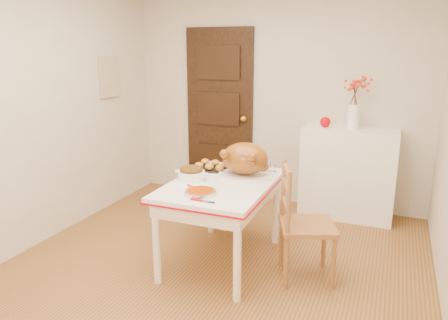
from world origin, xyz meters
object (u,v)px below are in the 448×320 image
at_px(sideboard, 348,173).
at_px(turkey_platter, 245,160).
at_px(pumpkin_pie, 200,191).
at_px(chair_oak, 308,223).
at_px(kitchen_table, 222,222).

height_order(sideboard, turkey_platter, turkey_platter).
bearing_deg(pumpkin_pie, sideboard, 63.58).
height_order(chair_oak, pumpkin_pie, chair_oak).
height_order(sideboard, kitchen_table, sideboard).
height_order(chair_oak, turkey_platter, turkey_platter).
relative_size(sideboard, pumpkin_pie, 4.06).
bearing_deg(turkey_platter, sideboard, 54.58).
bearing_deg(turkey_platter, chair_oak, -24.66).
xyz_separation_m(sideboard, chair_oak, (-0.14, -1.49, -0.02)).
distance_m(chair_oak, turkey_platter, 0.76).
bearing_deg(kitchen_table, chair_oak, -0.24).
bearing_deg(sideboard, pumpkin_pie, -116.42).
xyz_separation_m(sideboard, kitchen_table, (-0.88, -1.48, -0.13)).
xyz_separation_m(kitchen_table, chair_oak, (0.74, -0.00, 0.11)).
relative_size(sideboard, turkey_platter, 2.07).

